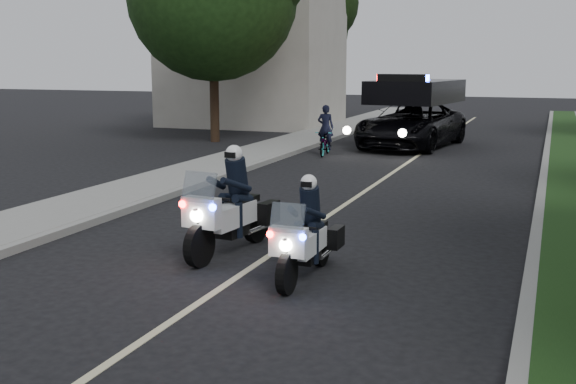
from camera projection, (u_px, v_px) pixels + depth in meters
name	position (u px, v px, depth m)	size (l,w,h in m)	color
ground	(159.00, 330.00, 8.47)	(120.00, 120.00, 0.00)	black
curb_right	(541.00, 198.00, 16.25)	(0.20, 60.00, 0.15)	gray
grass_verge	(574.00, 200.00, 16.01)	(1.20, 60.00, 0.16)	#193814
curb_left	(219.00, 178.00, 19.08)	(0.20, 60.00, 0.15)	gray
sidewalk_left	(183.00, 176.00, 19.46)	(2.00, 60.00, 0.16)	gray
building_far	(252.00, 55.00, 35.23)	(8.00, 6.00, 7.00)	#A8A396
lane_marking	(367.00, 190.00, 17.68)	(0.12, 50.00, 0.01)	#BFB78C
police_moto_left	(231.00, 253.00, 11.87)	(0.75, 2.14, 1.82)	silver
police_moto_right	(305.00, 278.00, 10.49)	(0.64, 1.82, 1.55)	silver
police_suv	(411.00, 147.00, 26.59)	(2.78, 6.00, 2.92)	black
bicycle	(325.00, 155.00, 24.23)	(0.56, 1.60, 0.84)	black
cyclist	(325.00, 155.00, 24.23)	(0.55, 0.37, 1.52)	black
tree_left_near	(215.00, 142.00, 28.37)	(6.63, 6.63, 11.04)	#1B3B13
tree_left_far	(293.00, 120.00, 38.76)	(6.01, 6.01, 10.02)	black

